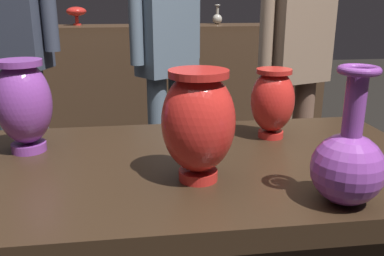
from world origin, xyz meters
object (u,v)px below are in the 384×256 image
vase_right_accent (24,103)px  visitor_near_left (12,32)px  vase_left_accent (273,101)px  shelf_vase_left (76,12)px  visitor_near_right (297,54)px  vase_tall_behind (348,162)px  vase_centerpiece (198,122)px  shelf_vase_right (217,18)px  visitor_center_back (167,49)px

vase_right_accent → visitor_near_left: bearing=105.6°
vase_left_accent → shelf_vase_left: 2.27m
vase_right_accent → visitor_near_right: bearing=42.3°
vase_tall_behind → shelf_vase_left: size_ratio=1.83×
vase_right_accent → visitor_near_right: 1.49m
shelf_vase_left → visitor_near_left: bearing=-98.6°
vase_centerpiece → vase_tall_behind: (0.26, -0.14, -0.05)m
shelf_vase_right → shelf_vase_left: (-1.04, -0.00, 0.05)m
vase_left_accent → visitor_center_back: (-0.19, 1.23, 0.01)m
vase_tall_behind → visitor_center_back: visitor_center_back is taller
vase_left_accent → vase_right_accent: vase_right_accent is taller
vase_right_accent → shelf_vase_left: (-0.13, 2.15, 0.16)m
shelf_vase_left → visitor_center_back: 1.09m
vase_tall_behind → shelf_vase_right: (0.25, 2.53, 0.15)m
vase_tall_behind → vase_left_accent: (-0.02, 0.40, 0.02)m
vase_right_accent → visitor_near_left: visitor_near_left is taller
visitor_near_right → vase_tall_behind: bearing=53.2°
vase_tall_behind → visitor_near_left: bearing=123.8°
shelf_vase_left → visitor_center_back: bearing=-57.0°
shelf_vase_left → visitor_center_back: size_ratio=0.09×
shelf_vase_right → visitor_center_back: (-0.46, -0.90, -0.12)m
vase_left_accent → shelf_vase_left: (-0.78, 2.12, 0.18)m
shelf_vase_left → vase_tall_behind: bearing=-72.5°
vase_left_accent → visitor_center_back: bearing=99.0°
vase_right_accent → vase_centerpiece: bearing=-30.0°
shelf_vase_right → shelf_vase_left: bearing=-179.9°
vase_tall_behind → shelf_vase_left: 2.65m
vase_left_accent → shelf_vase_left: shelf_vase_left is taller
shelf_vase_left → visitor_near_right: size_ratio=0.09×
shelf_vase_right → vase_centerpiece: bearing=-102.0°
vase_centerpiece → shelf_vase_right: shelf_vase_right is taller
vase_left_accent → shelf_vase_left: size_ratio=1.35×
shelf_vase_right → visitor_near_right: bearing=-80.4°
shelf_vase_left → visitor_center_back: visitor_center_back is taller
vase_centerpiece → visitor_near_right: size_ratio=0.15×
vase_centerpiece → visitor_near_right: (0.70, 1.24, -0.03)m
visitor_near_right → shelf_vase_left: bearing=-61.9°
visitor_center_back → visitor_near_left: bearing=-19.9°
visitor_near_left → vase_tall_behind: bearing=141.5°
vase_tall_behind → visitor_near_left: visitor_near_left is taller
shelf_vase_right → visitor_near_left: visitor_near_left is taller
vase_centerpiece → vase_left_accent: size_ratio=1.23×
vase_tall_behind → vase_left_accent: vase_tall_behind is taller
vase_left_accent → vase_right_accent: bearing=-177.9°
vase_tall_behind → shelf_vase_left: bearing=107.5°
visitor_near_left → vase_right_accent: bearing=123.3°
shelf_vase_right → visitor_near_right: 1.17m
visitor_near_left → visitor_near_right: visitor_near_left is taller
vase_right_accent → visitor_near_left: (-0.29, 1.06, 0.10)m
shelf_vase_left → vase_right_accent: bearing=-86.6°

